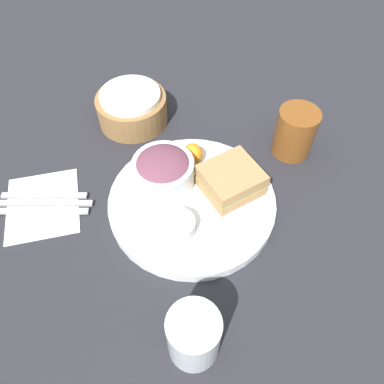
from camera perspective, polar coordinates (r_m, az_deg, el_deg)
The scene contains 13 objects.
ground_plane at distance 0.71m, azimuth 0.00°, elevation -2.05°, with size 4.00×4.00×0.00m, color #232328.
plate at distance 0.70m, azimuth 0.00°, elevation -1.54°, with size 0.31×0.31×0.02m, color silver.
sandwich at distance 0.69m, azimuth 5.93°, elevation 1.83°, with size 0.12×0.12×0.05m.
salad_bowl at distance 0.69m, azimuth -4.40°, elevation 3.38°, with size 0.11×0.11×0.07m.
dressing_cup at distance 0.64m, azimuth -2.20°, elevation -5.20°, with size 0.06×0.06×0.03m, color #B7B7BC.
orange_wedge at distance 0.73m, azimuth 0.06°, elevation 5.85°, with size 0.04×0.04×0.04m, color orange.
drink_glass at distance 0.79m, azimuth 15.42°, elevation 8.78°, with size 0.08×0.08×0.10m, color brown.
bread_basket at distance 0.85m, azimuth -9.14°, elevation 12.57°, with size 0.15×0.15×0.08m.
napkin at distance 0.76m, azimuth -21.79°, elevation -1.80°, with size 0.13×0.15×0.00m, color white.
fork at distance 0.75m, azimuth -22.21°, elevation -2.72°, with size 0.18×0.01×0.01m, color #B2B2B7.
knife at distance 0.76m, azimuth -21.89°, elevation -1.60°, with size 0.19×0.01×0.01m, color #B2B2B7.
spoon at distance 0.77m, azimuth -21.59°, elevation -0.51°, with size 0.16×0.01×0.01m, color #B2B2B7.
water_glass at distance 0.55m, azimuth 0.25°, elevation -21.09°, with size 0.07×0.07×0.10m, color silver.
Camera 1 is at (-0.09, -0.40, 0.58)m, focal length 35.00 mm.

